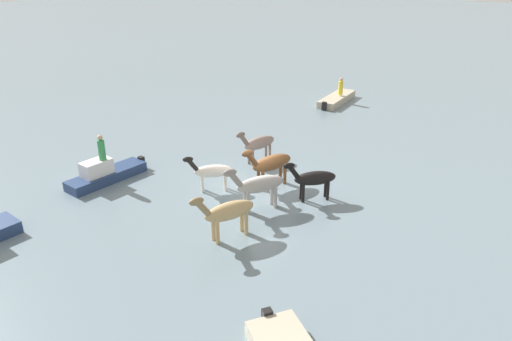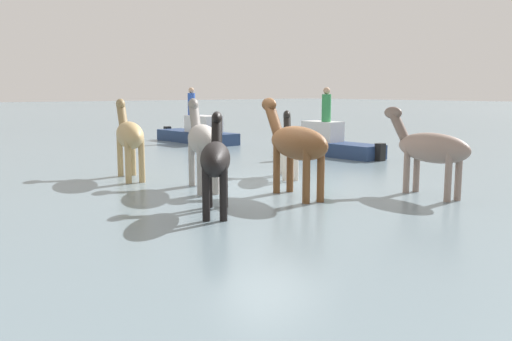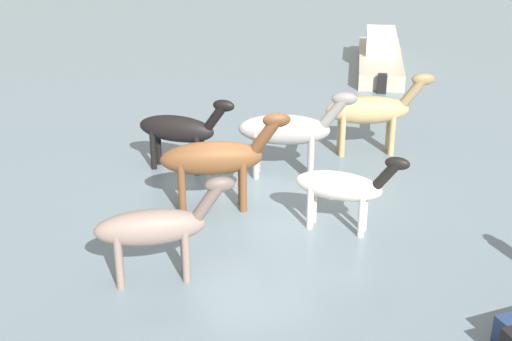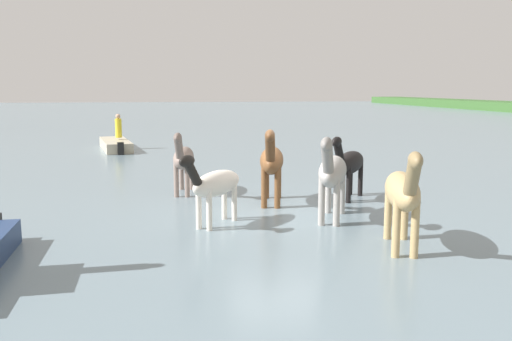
{
  "view_description": "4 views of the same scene",
  "coord_description": "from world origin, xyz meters",
  "views": [
    {
      "loc": [
        14.33,
        12.69,
        9.7
      ],
      "look_at": [
        0.08,
        -0.09,
        1.09
      ],
      "focal_mm": 33.81,
      "sensor_mm": 36.0,
      "label": 1
    },
    {
      "loc": [
        -9.14,
        7.7,
        2.23
      ],
      "look_at": [
        -0.79,
        0.97,
        0.65
      ],
      "focal_mm": 37.94,
      "sensor_mm": 36.0,
      "label": 2
    },
    {
      "loc": [
        -4.45,
        -12.88,
        6.84
      ],
      "look_at": [
        0.04,
        0.01,
        0.71
      ],
      "focal_mm": 50.03,
      "sensor_mm": 36.0,
      "label": 3
    },
    {
      "loc": [
        12.89,
        -2.68,
        3.06
      ],
      "look_at": [
        -0.36,
        -0.56,
        0.98
      ],
      "focal_mm": 37.61,
      "sensor_mm": 36.0,
      "label": 4
    }
  ],
  "objects": [
    {
      "name": "horse_lead",
      "position": [
        1.14,
        0.98,
        1.13
      ],
      "size": [
        2.58,
        1.44,
        2.05
      ],
      "rotation": [
        0.0,
        0.0,
        5.87
      ],
      "color": "#9E9993",
      "rests_on": "ground_plane"
    },
    {
      "name": "horse_pinto_flank",
      "position": [
        1.2,
        -1.73,
        0.94
      ],
      "size": [
        1.92,
        1.63,
        1.7
      ],
      "rotation": [
        0.0,
        0.0,
        5.61
      ],
      "color": "silver",
      "rests_on": "ground_plane"
    },
    {
      "name": "ground_plane",
      "position": [
        0.0,
        0.0,
        0.0
      ],
      "size": [
        210.94,
        210.94,
        0.0
      ],
      "primitive_type": "plane",
      "color": "slate"
    },
    {
      "name": "horse_rear_stallion",
      "position": [
        -1.07,
        2.14,
        1.01
      ],
      "size": [
        2.1,
        1.69,
        1.83
      ],
      "rotation": [
        0.0,
        0.0,
        5.65
      ],
      "color": "black",
      "rests_on": "ground_plane"
    },
    {
      "name": "horse_dark_mare",
      "position": [
        -2.57,
        -2.33,
        1.03
      ],
      "size": [
        2.43,
        0.83,
        1.88
      ],
      "rotation": [
        0.0,
        0.0,
        6.13
      ],
      "color": "gray",
      "rests_on": "ground_plane"
    },
    {
      "name": "horse_gray_outer",
      "position": [
        3.55,
        1.61,
        1.11
      ],
      "size": [
        2.6,
        1.14,
        2.02
      ],
      "rotation": [
        0.0,
        0.0,
        6.0
      ],
      "color": "tan",
      "rests_on": "ground_plane"
    },
    {
      "name": "horse_dun_straggler",
      "position": [
        -0.84,
        -0.06,
        1.14
      ],
      "size": [
        2.68,
        1.06,
        2.08
      ],
      "rotation": [
        0.0,
        0.0,
        6.06
      ],
      "color": "brown",
      "rests_on": "ground_plane"
    },
    {
      "name": "boat_dinghy_port",
      "position": [
        7.41,
        8.24,
        0.32
      ],
      "size": [
        3.58,
        5.18,
        1.35
      ],
      "rotation": [
        0.0,
        0.0,
        1.1
      ],
      "color": "#B7AD93",
      "rests_on": "ground_plane"
    }
  ]
}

